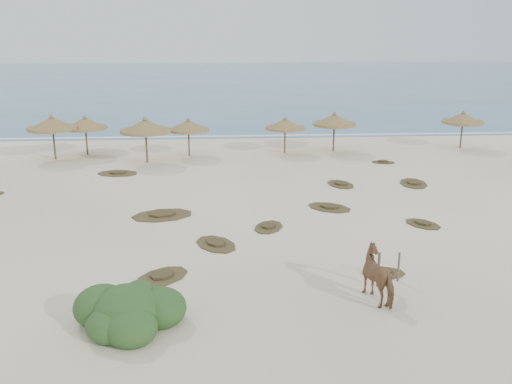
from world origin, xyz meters
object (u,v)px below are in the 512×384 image
horse (381,276)px  bush (128,312)px  palapa_0 (52,124)px  palapa_1 (85,124)px

horse → bush: bearing=-8.7°
palapa_0 → horse: palapa_0 is taller
palapa_0 → palapa_1: 2.35m
bush → palapa_1: bearing=104.9°
palapa_1 → horse: 28.02m
palapa_1 → bush: bearing=-75.1°
palapa_0 → palapa_1: size_ratio=1.07×
palapa_0 → palapa_1: bearing=35.0°
palapa_0 → palapa_1: (1.91, 1.34, -0.23)m
palapa_1 → bush: palapa_1 is taller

